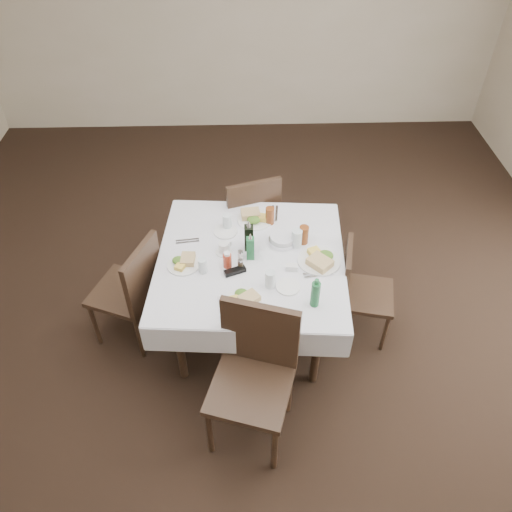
{
  "coord_description": "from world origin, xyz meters",
  "views": [
    {
      "loc": [
        -0.01,
        -2.39,
        3.16
      ],
      "look_at": [
        0.07,
        0.13,
        0.8
      ],
      "focal_mm": 35.0,
      "sensor_mm": 36.0,
      "label": 1
    }
  ],
  "objects_px": {
    "oil_cruet_dark": "(249,237)",
    "ketchup_bottle": "(227,260)",
    "water_s": "(270,279)",
    "oil_cruet_green": "(250,247)",
    "water_n": "(227,221)",
    "bread_basket": "(282,240)",
    "chair_west": "(134,287)",
    "dining_table": "(251,266)",
    "coffee_mug": "(224,248)",
    "chair_south": "(255,367)",
    "water_w": "(203,266)",
    "green_bottle": "(315,294)",
    "chair_north": "(250,215)",
    "chair_east": "(357,287)",
    "water_e": "(297,238)"
  },
  "relations": [
    {
      "from": "water_n",
      "to": "water_e",
      "type": "relative_size",
      "value": 0.87
    },
    {
      "from": "coffee_mug",
      "to": "dining_table",
      "type": "bearing_deg",
      "value": -18.55
    },
    {
      "from": "dining_table",
      "to": "water_w",
      "type": "bearing_deg",
      "value": -158.94
    },
    {
      "from": "water_s",
      "to": "green_bottle",
      "type": "xyz_separation_m",
      "value": [
        0.27,
        -0.17,
        0.04
      ]
    },
    {
      "from": "water_w",
      "to": "coffee_mug",
      "type": "height_order",
      "value": "water_w"
    },
    {
      "from": "oil_cruet_dark",
      "to": "chair_west",
      "type": "bearing_deg",
      "value": -170.64
    },
    {
      "from": "water_s",
      "to": "ketchup_bottle",
      "type": "bearing_deg",
      "value": 145.3
    },
    {
      "from": "chair_north",
      "to": "oil_cruet_dark",
      "type": "xyz_separation_m",
      "value": [
        -0.02,
        -0.66,
        0.33
      ]
    },
    {
      "from": "chair_south",
      "to": "oil_cruet_green",
      "type": "distance_m",
      "value": 0.84
    },
    {
      "from": "water_s",
      "to": "coffee_mug",
      "type": "xyz_separation_m",
      "value": [
        -0.31,
        0.34,
        -0.02
      ]
    },
    {
      "from": "bread_basket",
      "to": "green_bottle",
      "type": "relative_size",
      "value": 0.88
    },
    {
      "from": "water_s",
      "to": "oil_cruet_green",
      "type": "height_order",
      "value": "oil_cruet_green"
    },
    {
      "from": "water_w",
      "to": "green_bottle",
      "type": "xyz_separation_m",
      "value": [
        0.72,
        -0.32,
        0.04
      ]
    },
    {
      "from": "chair_south",
      "to": "ketchup_bottle",
      "type": "bearing_deg",
      "value": 103.32
    },
    {
      "from": "oil_cruet_dark",
      "to": "ketchup_bottle",
      "type": "height_order",
      "value": "oil_cruet_dark"
    },
    {
      "from": "dining_table",
      "to": "water_n",
      "type": "xyz_separation_m",
      "value": [
        -0.17,
        0.33,
        0.14
      ]
    },
    {
      "from": "dining_table",
      "to": "coffee_mug",
      "type": "height_order",
      "value": "coffee_mug"
    },
    {
      "from": "dining_table",
      "to": "chair_east",
      "type": "distance_m",
      "value": 0.81
    },
    {
      "from": "chair_west",
      "to": "bread_basket",
      "type": "distance_m",
      "value": 1.13
    },
    {
      "from": "water_s",
      "to": "oil_cruet_green",
      "type": "relative_size",
      "value": 0.57
    },
    {
      "from": "water_w",
      "to": "ketchup_bottle",
      "type": "relative_size",
      "value": 0.88
    },
    {
      "from": "dining_table",
      "to": "water_n",
      "type": "distance_m",
      "value": 0.4
    },
    {
      "from": "chair_west",
      "to": "green_bottle",
      "type": "relative_size",
      "value": 4.17
    },
    {
      "from": "water_e",
      "to": "dining_table",
      "type": "bearing_deg",
      "value": -160.4
    },
    {
      "from": "chair_west",
      "to": "water_e",
      "type": "distance_m",
      "value": 1.23
    },
    {
      "from": "water_w",
      "to": "chair_south",
      "type": "bearing_deg",
      "value": -63.17
    },
    {
      "from": "water_n",
      "to": "water_w",
      "type": "distance_m",
      "value": 0.49
    },
    {
      "from": "chair_north",
      "to": "bread_basket",
      "type": "xyz_separation_m",
      "value": [
        0.22,
        -0.6,
        0.25
      ]
    },
    {
      "from": "chair_west",
      "to": "ketchup_bottle",
      "type": "bearing_deg",
      "value": -3.25
    },
    {
      "from": "water_s",
      "to": "water_w",
      "type": "height_order",
      "value": "water_s"
    },
    {
      "from": "chair_north",
      "to": "oil_cruet_green",
      "type": "height_order",
      "value": "oil_cruet_green"
    },
    {
      "from": "chair_east",
      "to": "chair_south",
      "type": "bearing_deg",
      "value": -135.94
    },
    {
      "from": "ketchup_bottle",
      "to": "water_n",
      "type": "bearing_deg",
      "value": 90.81
    },
    {
      "from": "bread_basket",
      "to": "ketchup_bottle",
      "type": "bearing_deg",
      "value": -149.38
    },
    {
      "from": "chair_south",
      "to": "chair_west",
      "type": "relative_size",
      "value": 1.09
    },
    {
      "from": "chair_north",
      "to": "water_w",
      "type": "relative_size",
      "value": 8.48
    },
    {
      "from": "chair_south",
      "to": "water_s",
      "type": "relative_size",
      "value": 8.01
    },
    {
      "from": "chair_south",
      "to": "water_s",
      "type": "height_order",
      "value": "chair_south"
    },
    {
      "from": "water_n",
      "to": "oil_cruet_dark",
      "type": "xyz_separation_m",
      "value": [
        0.16,
        -0.24,
        0.05
      ]
    },
    {
      "from": "water_n",
      "to": "bread_basket",
      "type": "relative_size",
      "value": 0.61
    },
    {
      "from": "water_s",
      "to": "ketchup_bottle",
      "type": "height_order",
      "value": "same"
    },
    {
      "from": "chair_south",
      "to": "bread_basket",
      "type": "xyz_separation_m",
      "value": [
        0.23,
        0.94,
        0.21
      ]
    },
    {
      "from": "green_bottle",
      "to": "chair_north",
      "type": "bearing_deg",
      "value": 107.74
    },
    {
      "from": "chair_east",
      "to": "ketchup_bottle",
      "type": "xyz_separation_m",
      "value": [
        -0.95,
        -0.05,
        0.35
      ]
    },
    {
      "from": "chair_south",
      "to": "oil_cruet_green",
      "type": "xyz_separation_m",
      "value": [
        -0.01,
        0.79,
        0.28
      ]
    },
    {
      "from": "dining_table",
      "to": "oil_cruet_green",
      "type": "distance_m",
      "value": 0.18
    },
    {
      "from": "water_e",
      "to": "ketchup_bottle",
      "type": "distance_m",
      "value": 0.53
    },
    {
      "from": "water_s",
      "to": "coffee_mug",
      "type": "bearing_deg",
      "value": 132.26
    },
    {
      "from": "oil_cruet_green",
      "to": "chair_north",
      "type": "bearing_deg",
      "value": 89.13
    },
    {
      "from": "water_w",
      "to": "green_bottle",
      "type": "relative_size",
      "value": 0.5
    }
  ]
}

